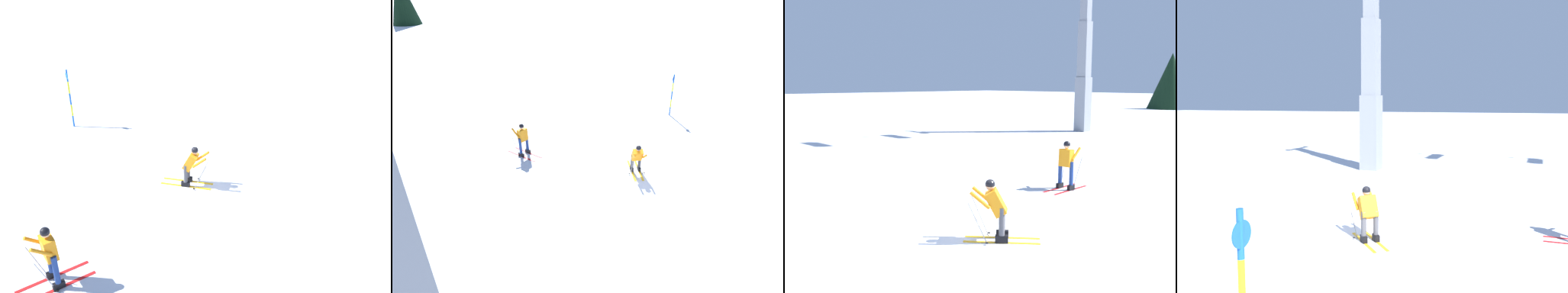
{
  "view_description": "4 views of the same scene",
  "coord_description": "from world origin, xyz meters",
  "views": [
    {
      "loc": [
        6.66,
        8.95,
        7.03
      ],
      "look_at": [
        0.66,
        0.6,
        1.92
      ],
      "focal_mm": 37.58,
      "sensor_mm": 36.0,
      "label": 1
    },
    {
      "loc": [
        -5.07,
        10.52,
        7.71
      ],
      "look_at": [
        1.05,
        1.94,
        1.99
      ],
      "focal_mm": 30.0,
      "sensor_mm": 36.0,
      "label": 2
    },
    {
      "loc": [
        -6.61,
        -6.86,
        3.44
      ],
      "look_at": [
        0.62,
        0.63,
        1.93
      ],
      "focal_mm": 40.69,
      "sensor_mm": 36.0,
      "label": 3
    },
    {
      "loc": [
        4.16,
        -10.59,
        3.51
      ],
      "look_at": [
        -0.09,
        0.53,
        2.3
      ],
      "focal_mm": 40.96,
      "sensor_mm": 36.0,
      "label": 4
    }
  ],
  "objects": [
    {
      "name": "ground_plane",
      "position": [
        0.0,
        0.0,
        0.0
      ],
      "size": [
        260.0,
        260.0,
        0.0
      ],
      "primitive_type": "plane",
      "color": "white"
    },
    {
      "name": "skier_carving_main",
      "position": [
        0.13,
        -0.37,
        0.77
      ],
      "size": [
        1.43,
        1.54,
        1.48
      ],
      "color": "yellow",
      "rests_on": "ground_plane"
    },
    {
      "name": "trail_marker_pole",
      "position": [
        1.49,
        -7.16,
        1.33
      ],
      "size": [
        0.07,
        0.28,
        2.49
      ],
      "color": "blue",
      "rests_on": "ground_plane"
    },
    {
      "name": "skier_distant_uphill",
      "position": [
        5.18,
        1.33,
        0.9
      ],
      "size": [
        1.74,
        0.71,
        1.6
      ],
      "color": "red",
      "rests_on": "ground_plane"
    }
  ]
}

